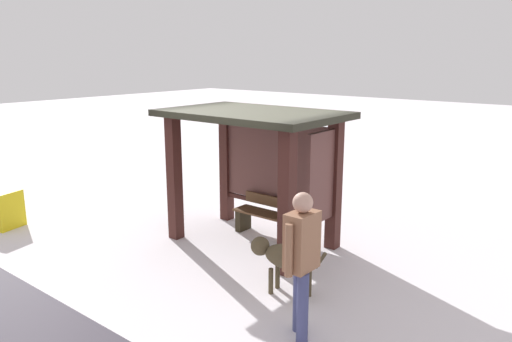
% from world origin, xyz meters
% --- Properties ---
extents(ground_plane, '(60.00, 60.00, 0.00)m').
position_xyz_m(ground_plane, '(0.00, 0.00, 0.00)').
color(ground_plane, silver).
extents(bus_shelter, '(3.06, 1.97, 2.38)m').
position_xyz_m(bus_shelter, '(0.08, 0.15, 1.74)').
color(bus_shelter, '#3D1C18').
rests_on(bus_shelter, ground).
extents(bench_left_inside, '(1.30, 0.40, 0.73)m').
position_xyz_m(bench_left_inside, '(0.00, 0.43, 0.34)').
color(bench_left_inside, brown).
rests_on(bench_left_inside, ground).
extents(person_walking, '(0.32, 0.60, 1.80)m').
position_xyz_m(person_walking, '(2.39, -2.01, 1.06)').
color(person_walking, '#916347').
rests_on(person_walking, ground).
extents(dog, '(1.15, 0.45, 0.77)m').
position_xyz_m(dog, '(1.61, -1.24, 0.55)').
color(dog, '#493E2A').
rests_on(dog, ground).
extents(grit_bin, '(0.81, 0.71, 0.73)m').
position_xyz_m(grit_bin, '(-4.39, -2.44, 0.36)').
color(grit_bin, yellow).
rests_on(grit_bin, ground).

